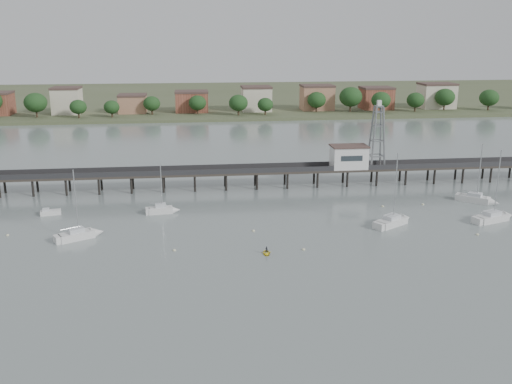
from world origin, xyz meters
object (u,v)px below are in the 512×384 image
white_tender (50,212)px  yellow_dinghy (266,254)px  sailboat_a (83,234)px  sailboat_e (481,200)px  lattice_tower (377,137)px  sailboat_b (165,210)px  pier (241,172)px  sailboat_d (497,217)px  sailboat_c (396,221)px

white_tender → yellow_dinghy: bearing=-43.9°
sailboat_a → sailboat_e: sailboat_e is taller
lattice_tower → sailboat_b: bearing=-160.5°
sailboat_a → white_tender: bearing=92.5°
lattice_tower → yellow_dinghy: 52.33m
pier → yellow_dinghy: bearing=-89.4°
sailboat_d → sailboat_e: 11.40m
white_tender → sailboat_d: bearing=-20.1°
sailboat_d → sailboat_c: sailboat_d is taller
pier → sailboat_a: sailboat_a is taller
white_tender → yellow_dinghy: size_ratio=1.75×
sailboat_a → yellow_dinghy: (30.44, -11.08, -0.64)m
sailboat_b → sailboat_e: bearing=-7.4°
lattice_tower → sailboat_d: lattice_tower is taller
pier → yellow_dinghy: (0.41, -40.60, -3.79)m
sailboat_c → white_tender: (-65.05, 13.15, -0.18)m
pier → sailboat_c: bearing=-47.4°
sailboat_e → white_tender: bearing=-140.4°
lattice_tower → sailboat_d: 33.90m
pier → sailboat_b: size_ratio=14.59×
lattice_tower → yellow_dinghy: (-31.09, -40.60, -11.10)m
sailboat_a → white_tender: 16.52m
pier → sailboat_c: 39.02m
lattice_tower → sailboat_b: 52.04m
sailboat_e → yellow_dinghy: bearing=-113.5°
sailboat_b → sailboat_e: size_ratio=0.78×
pier → sailboat_e: bearing=-20.0°
lattice_tower → sailboat_d: (14.52, -28.79, -10.46)m
sailboat_a → sailboat_d: size_ratio=0.89×
sailboat_b → yellow_dinghy: bearing=-61.1°
sailboat_b → sailboat_c: size_ratio=0.72×
lattice_tower → sailboat_b: size_ratio=1.51×
lattice_tower → white_tender: bearing=-167.6°
pier → sailboat_c: size_ratio=10.48×
sailboat_c → yellow_dinghy: sailboat_c is taller
sailboat_a → yellow_dinghy: sailboat_a is taller
lattice_tower → sailboat_a: lattice_tower is taller
pier → sailboat_e: size_ratio=11.42×
yellow_dinghy → sailboat_e: bearing=27.3°
sailboat_b → yellow_dinghy: 29.07m
pier → sailboat_e: 51.72m
sailboat_d → white_tender: 85.77m
sailboat_b → sailboat_a: bearing=-143.9°
sailboat_d → sailboat_e: (2.49, 11.13, 0.01)m
sailboat_b → yellow_dinghy: (16.97, -23.60, -0.66)m
sailboat_a → sailboat_b: bearing=13.7°
sailboat_a → white_tender: size_ratio=3.17×
yellow_dinghy → lattice_tower: bearing=54.4°
lattice_tower → yellow_dinghy: lattice_tower is taller
pier → lattice_tower: size_ratio=9.68×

